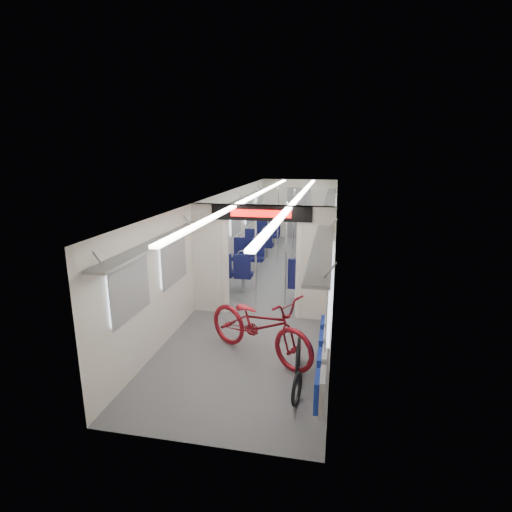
{
  "coord_description": "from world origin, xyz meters",
  "views": [
    {
      "loc": [
        1.43,
        -9.74,
        3.3
      ],
      "look_at": [
        -0.13,
        -1.96,
        1.24
      ],
      "focal_mm": 28.0,
      "sensor_mm": 36.0,
      "label": 1
    }
  ],
  "objects_px": {
    "seat_bay_near_left": "(242,261)",
    "stanchion_near_right": "(286,255)",
    "flip_bench": "(322,357)",
    "seat_bay_far_left": "(264,237)",
    "stanchion_near_left": "(256,255)",
    "bike_hoop_a": "(297,391)",
    "bike_hoop_c": "(299,353)",
    "seat_bay_near_right": "(312,267)",
    "stanchion_far_left": "(278,226)",
    "bicycle": "(260,325)",
    "stanchion_far_right": "(293,230)",
    "bike_hoop_b": "(297,366)",
    "seat_bay_far_right": "(319,236)"
  },
  "relations": [
    {
      "from": "flip_bench",
      "to": "seat_bay_near_right",
      "type": "distance_m",
      "value": 4.54
    },
    {
      "from": "seat_bay_near_left",
      "to": "flip_bench",
      "type": "bearing_deg",
      "value": -64.73
    },
    {
      "from": "bike_hoop_c",
      "to": "seat_bay_near_right",
      "type": "relative_size",
      "value": 0.21
    },
    {
      "from": "bike_hoop_a",
      "to": "stanchion_near_right",
      "type": "height_order",
      "value": "stanchion_near_right"
    },
    {
      "from": "flip_bench",
      "to": "seat_bay_far_right",
      "type": "relative_size",
      "value": 0.91
    },
    {
      "from": "stanchion_far_left",
      "to": "bike_hoop_c",
      "type": "bearing_deg",
      "value": -78.44
    },
    {
      "from": "seat_bay_far_left",
      "to": "stanchion_far_left",
      "type": "distance_m",
      "value": 1.64
    },
    {
      "from": "stanchion_far_right",
      "to": "bike_hoop_b",
      "type": "bearing_deg",
      "value": -83.17
    },
    {
      "from": "bike_hoop_a",
      "to": "bike_hoop_b",
      "type": "distance_m",
      "value": 0.61
    },
    {
      "from": "stanchion_near_left",
      "to": "stanchion_far_right",
      "type": "distance_m",
      "value": 3.09
    },
    {
      "from": "seat_bay_near_right",
      "to": "stanchion_far_left",
      "type": "relative_size",
      "value": 0.98
    },
    {
      "from": "seat_bay_far_left",
      "to": "bicycle",
      "type": "bearing_deg",
      "value": -80.29
    },
    {
      "from": "bike_hoop_c",
      "to": "seat_bay_near_left",
      "type": "bearing_deg",
      "value": 114.97
    },
    {
      "from": "bike_hoop_a",
      "to": "stanchion_far_right",
      "type": "xyz_separation_m",
      "value": [
        -0.77,
        6.56,
        0.94
      ]
    },
    {
      "from": "bike_hoop_b",
      "to": "stanchion_far_left",
      "type": "distance_m",
      "value": 6.64
    },
    {
      "from": "flip_bench",
      "to": "stanchion_far_left",
      "type": "relative_size",
      "value": 0.9
    },
    {
      "from": "bike_hoop_b",
      "to": "stanchion_near_right",
      "type": "distance_m",
      "value": 3.22
    },
    {
      "from": "seat_bay_near_left",
      "to": "stanchion_near_right",
      "type": "bearing_deg",
      "value": -47.97
    },
    {
      "from": "seat_bay_far_left",
      "to": "stanchion_near_left",
      "type": "bearing_deg",
      "value": -81.78
    },
    {
      "from": "stanchion_near_right",
      "to": "stanchion_far_right",
      "type": "height_order",
      "value": "same"
    },
    {
      "from": "bike_hoop_c",
      "to": "stanchion_far_left",
      "type": "height_order",
      "value": "stanchion_far_left"
    },
    {
      "from": "seat_bay_near_right",
      "to": "stanchion_far_left",
      "type": "distance_m",
      "value": 2.62
    },
    {
      "from": "bike_hoop_a",
      "to": "seat_bay_far_left",
      "type": "bearing_deg",
      "value": 103.19
    },
    {
      "from": "stanchion_far_left",
      "to": "seat_bay_near_left",
      "type": "bearing_deg",
      "value": -109.29
    },
    {
      "from": "stanchion_far_right",
      "to": "seat_bay_far_right",
      "type": "bearing_deg",
      "value": 72.45
    },
    {
      "from": "seat_bay_near_left",
      "to": "seat_bay_far_left",
      "type": "relative_size",
      "value": 1.01
    },
    {
      "from": "seat_bay_near_left",
      "to": "seat_bay_far_left",
      "type": "height_order",
      "value": "seat_bay_near_left"
    },
    {
      "from": "bike_hoop_c",
      "to": "seat_bay_far_right",
      "type": "relative_size",
      "value": 0.21
    },
    {
      "from": "stanchion_near_right",
      "to": "stanchion_far_right",
      "type": "bearing_deg",
      "value": 92.78
    },
    {
      "from": "seat_bay_near_left",
      "to": "stanchion_near_right",
      "type": "height_order",
      "value": "stanchion_near_right"
    },
    {
      "from": "flip_bench",
      "to": "stanchion_far_right",
      "type": "bearing_deg",
      "value": 99.79
    },
    {
      "from": "stanchion_near_left",
      "to": "stanchion_far_right",
      "type": "relative_size",
      "value": 1.0
    },
    {
      "from": "bike_hoop_a",
      "to": "bike_hoop_c",
      "type": "distance_m",
      "value": 1.05
    },
    {
      "from": "seat_bay_far_left",
      "to": "stanchion_far_left",
      "type": "height_order",
      "value": "stanchion_far_left"
    },
    {
      "from": "flip_bench",
      "to": "bike_hoop_b",
      "type": "xyz_separation_m",
      "value": [
        -0.37,
        0.31,
        -0.34
      ]
    },
    {
      "from": "stanchion_far_left",
      "to": "seat_bay_far_right",
      "type": "bearing_deg",
      "value": 53.2
    },
    {
      "from": "bike_hoop_a",
      "to": "stanchion_near_left",
      "type": "relative_size",
      "value": 0.2
    },
    {
      "from": "bike_hoop_b",
      "to": "seat_bay_far_left",
      "type": "relative_size",
      "value": 0.27
    },
    {
      "from": "bicycle",
      "to": "seat_bay_far_left",
      "type": "distance_m",
      "value": 7.33
    },
    {
      "from": "bike_hoop_b",
      "to": "seat_bay_far_left",
      "type": "height_order",
      "value": "seat_bay_far_left"
    },
    {
      "from": "bike_hoop_b",
      "to": "seat_bay_near_left",
      "type": "xyz_separation_m",
      "value": [
        -1.92,
        4.53,
        0.29
      ]
    },
    {
      "from": "bike_hoop_c",
      "to": "seat_bay_far_right",
      "type": "xyz_separation_m",
      "value": [
        -0.03,
        7.61,
        0.36
      ]
    },
    {
      "from": "seat_bay_far_left",
      "to": "stanchion_near_left",
      "type": "relative_size",
      "value": 0.84
    },
    {
      "from": "bike_hoop_b",
      "to": "stanchion_near_left",
      "type": "bearing_deg",
      "value": 112.61
    },
    {
      "from": "seat_bay_near_left",
      "to": "stanchion_near_left",
      "type": "xyz_separation_m",
      "value": [
        0.71,
        -1.63,
        0.62
      ]
    },
    {
      "from": "bike_hoop_b",
      "to": "stanchion_near_left",
      "type": "height_order",
      "value": "stanchion_near_left"
    },
    {
      "from": "bike_hoop_a",
      "to": "stanchion_near_left",
      "type": "height_order",
      "value": "stanchion_near_left"
    },
    {
      "from": "bike_hoop_a",
      "to": "seat_bay_far_left",
      "type": "relative_size",
      "value": 0.24
    },
    {
      "from": "seat_bay_far_left",
      "to": "seat_bay_near_left",
      "type": "bearing_deg",
      "value": -90.0
    },
    {
      "from": "bike_hoop_a",
      "to": "seat_bay_far_left",
      "type": "height_order",
      "value": "seat_bay_far_left"
    }
  ]
}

